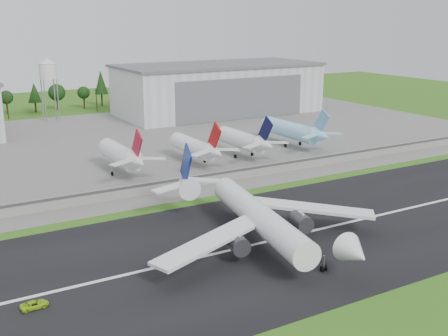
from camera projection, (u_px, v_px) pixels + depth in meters
ground at (297, 258)px, 115.25m from camera, size 600.00×600.00×0.00m
runway at (270, 241)px, 123.59m from camera, size 320.00×60.00×0.10m
runway_centerline at (270, 241)px, 123.57m from camera, size 220.00×1.00×0.02m
apron at (107, 146)px, 215.44m from camera, size 320.00×150.00×0.10m
blast_fence at (180, 183)px, 160.69m from camera, size 240.00×0.61×3.50m
hangar_east at (218, 88)px, 286.04m from camera, size 102.00×47.00×25.20m
water_tower at (48, 69)px, 260.91m from camera, size 8.40×8.40×29.40m
utility_poles at (55, 115)px, 282.25m from camera, size 230.00×3.00×12.00m
treeline at (48, 111)px, 294.77m from camera, size 320.00×16.00×22.00m
main_airliner at (261, 223)px, 120.63m from camera, size 56.31×59.03×18.17m
ground_vehicle at (35, 305)px, 94.89m from camera, size 4.86×2.50×1.31m
parked_jet_red_a at (124, 156)px, 173.24m from camera, size 7.36×31.29×16.90m
parked_jet_red_b at (197, 147)px, 185.74m from camera, size 7.36×31.29×16.57m
parked_jet_navy at (246, 141)px, 194.98m from camera, size 7.36×31.29×16.78m
parked_jet_skyblue at (295, 131)px, 211.38m from camera, size 7.36×37.29×16.93m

